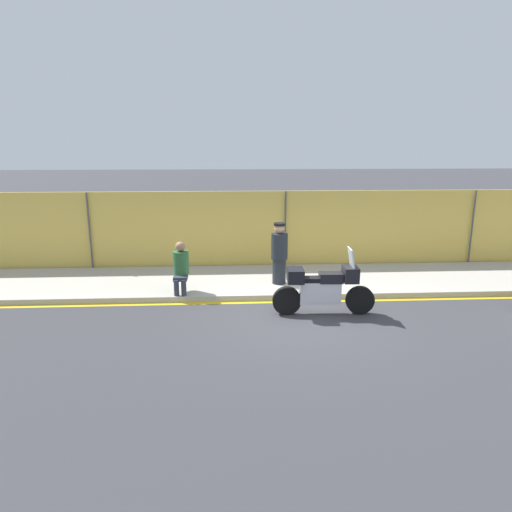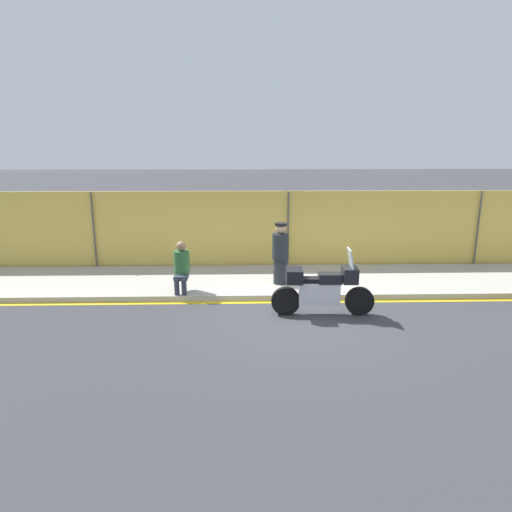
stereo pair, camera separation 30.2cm
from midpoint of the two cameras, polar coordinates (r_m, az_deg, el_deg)
The scene contains 7 objects.
ground_plane at distance 10.40m, azimuth 5.27°, elevation -7.40°, with size 120.00×120.00×0.00m, color #38383D.
sidewalk at distance 12.68m, azimuth 3.67°, elevation -3.08°, with size 43.10×2.89×0.14m.
curb_paint_stripe at distance 11.26m, azimuth 4.59°, elevation -5.68°, with size 43.10×0.18×0.01m.
storefront_fence at distance 13.89m, azimuth 3.00°, elevation 3.22°, with size 40.94×0.16×2.39m.
motorcycle at distance 10.32m, azimuth 7.50°, elevation -3.98°, with size 2.31×0.54×1.53m.
officer_standing at distance 11.98m, azimuth 2.21°, elevation 0.34°, with size 0.43×0.43×1.62m.
person_seated_on_curb at distance 11.51m, azimuth -10.13°, elevation -1.08°, with size 0.39×0.66×1.26m.
Camera 1 is at (-1.63, -9.57, 3.76)m, focal length 32.00 mm.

